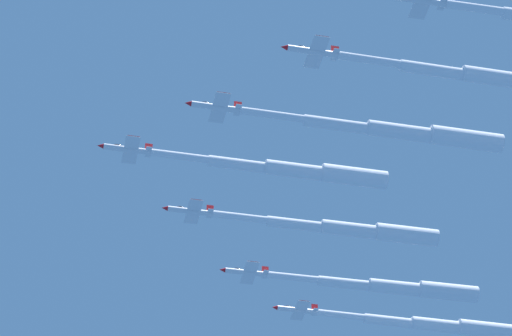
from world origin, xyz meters
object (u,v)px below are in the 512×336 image
Objects in this scene: jet_lead at (297,170)px; jet_port_mid at (498,78)px; jet_starboard_mid at (398,287)px; jet_starboard_outer at (438,325)px; jet_port_inner at (404,132)px; jet_starboard_inner at (352,229)px.

jet_lead is 42.22m from jet_port_mid.
jet_starboard_outer reaches higher than jet_starboard_mid.
jet_port_inner is 1.07× the size of jet_starboard_outer.
jet_port_mid is (-12.01, 15.87, 0.98)m from jet_port_inner.
jet_lead is 1.01× the size of jet_starboard_mid.
jet_port_inner is at bearing 65.80° from jet_starboard_outer.
jet_starboard_inner is 20.30m from jet_starboard_mid.
jet_starboard_inner is at bearing -74.66° from jet_port_mid.
jet_starboard_inner is 48.43m from jet_port_mid.
jet_port_mid is (-12.82, 46.71, 0.08)m from jet_starboard_inner.
jet_starboard_mid is at bearing 47.28° from jet_starboard_outer.
jet_starboard_inner is 1.02× the size of jet_starboard_outer.
jet_starboard_mid is (-28.77, -29.60, -2.13)m from jet_lead.
jet_port_mid is 1.03× the size of jet_starboard_outer.
jet_starboard_mid is (-13.85, -14.74, -1.79)m from jet_starboard_inner.
jet_port_mid is at bearing 127.13° from jet_port_inner.
jet_starboard_outer is at bearing -132.97° from jet_starboard_inner.
jet_starboard_inner reaches higher than jet_port_inner.
jet_port_mid reaches higher than jet_starboard_inner.
jet_port_inner is 1.07× the size of jet_starboard_mid.
jet_port_inner is (-15.71, 15.98, -1.24)m from jet_lead.
jet_starboard_mid is at bearing -134.18° from jet_lead.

